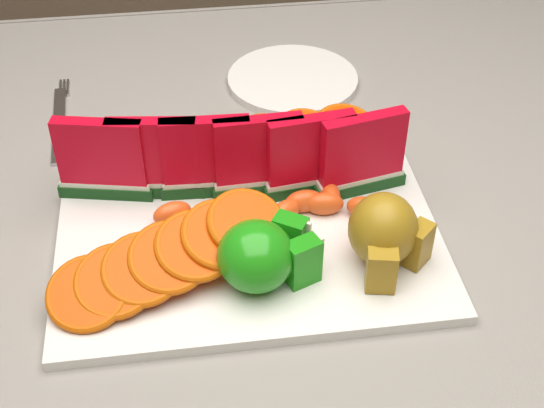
% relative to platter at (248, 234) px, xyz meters
% --- Properties ---
extents(table, '(1.40, 0.90, 0.75)m').
position_rel_platter_xyz_m(table, '(-0.09, 0.03, -0.11)').
color(table, '#46311B').
rests_on(table, ground).
extents(tablecloth, '(1.53, 1.03, 0.20)m').
position_rel_platter_xyz_m(tablecloth, '(-0.09, 0.03, -0.05)').
color(tablecloth, gray).
rests_on(tablecloth, table).
extents(platter, '(0.40, 0.30, 0.01)m').
position_rel_platter_xyz_m(platter, '(0.00, 0.00, 0.00)').
color(platter, silver).
rests_on(platter, tablecloth).
extents(apple_cluster, '(0.11, 0.09, 0.07)m').
position_rel_platter_xyz_m(apple_cluster, '(0.01, -0.07, 0.04)').
color(apple_cluster, '#20850E').
rests_on(apple_cluster, platter).
extents(pear_cluster, '(0.09, 0.09, 0.08)m').
position_rel_platter_xyz_m(pear_cluster, '(0.13, -0.06, 0.04)').
color(pear_cluster, '#9C6C19').
rests_on(pear_cluster, platter).
extents(side_plate, '(0.20, 0.20, 0.01)m').
position_rel_platter_xyz_m(side_plate, '(0.10, 0.31, -0.00)').
color(side_plate, silver).
rests_on(side_plate, tablecloth).
extents(fork, '(0.02, 0.20, 0.00)m').
position_rel_platter_xyz_m(fork, '(-0.22, 0.25, -0.00)').
color(fork, silver).
rests_on(fork, tablecloth).
extents(watermelon_row, '(0.39, 0.07, 0.10)m').
position_rel_platter_xyz_m(watermelon_row, '(-0.01, 0.06, 0.05)').
color(watermelon_row, '#083407').
rests_on(watermelon_row, platter).
extents(orange_fan_front, '(0.26, 0.15, 0.06)m').
position_rel_platter_xyz_m(orange_fan_front, '(-0.08, -0.06, 0.04)').
color(orange_fan_front, '#E86B00').
rests_on(orange_fan_front, platter).
extents(orange_fan_back, '(0.33, 0.11, 0.05)m').
position_rel_platter_xyz_m(orange_fan_back, '(0.01, 0.13, 0.03)').
color(orange_fan_back, '#E86B00').
rests_on(orange_fan_back, platter).
extents(tangerine_segments, '(0.25, 0.07, 0.03)m').
position_rel_platter_xyz_m(tangerine_segments, '(0.02, 0.01, 0.02)').
color(tangerine_segments, '#E0551F').
rests_on(tangerine_segments, platter).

